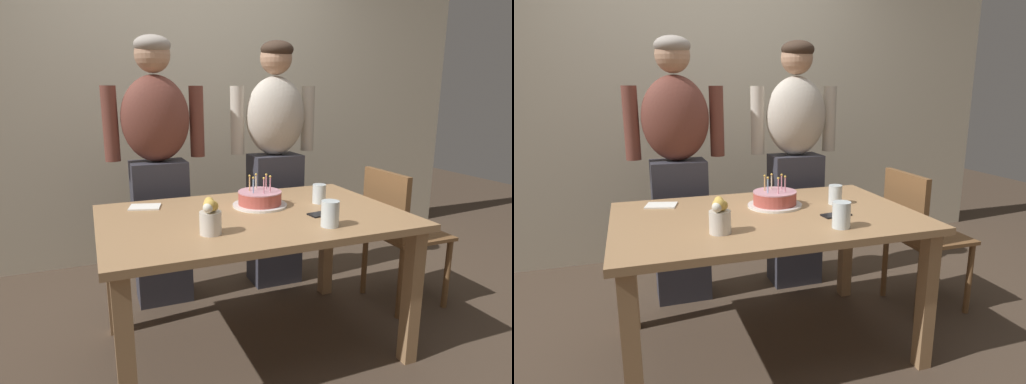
% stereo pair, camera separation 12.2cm
% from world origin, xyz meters
% --- Properties ---
extents(ground_plane, '(10.00, 10.00, 0.00)m').
position_xyz_m(ground_plane, '(0.00, 0.00, 0.00)').
color(ground_plane, '#47382B').
extents(back_wall, '(5.20, 0.10, 2.60)m').
position_xyz_m(back_wall, '(0.00, 1.55, 1.30)').
color(back_wall, beige).
rests_on(back_wall, ground_plane).
extents(dining_table, '(1.50, 0.96, 0.74)m').
position_xyz_m(dining_table, '(0.00, 0.00, 0.64)').
color(dining_table, '#A37A51').
rests_on(dining_table, ground_plane).
extents(birthday_cake, '(0.29, 0.29, 0.17)m').
position_xyz_m(birthday_cake, '(0.09, 0.13, 0.78)').
color(birthday_cake, white).
rests_on(birthday_cake, dining_table).
extents(water_glass_near, '(0.07, 0.07, 0.10)m').
position_xyz_m(water_glass_near, '(0.42, 0.07, 0.79)').
color(water_glass_near, silver).
rests_on(water_glass_near, dining_table).
extents(water_glass_far, '(0.08, 0.08, 0.12)m').
position_xyz_m(water_glass_far, '(0.25, -0.31, 0.80)').
color(water_glass_far, silver).
rests_on(water_glass_far, dining_table).
extents(cell_phone, '(0.15, 0.09, 0.01)m').
position_xyz_m(cell_phone, '(0.32, -0.13, 0.74)').
color(cell_phone, black).
rests_on(cell_phone, dining_table).
extents(napkin_stack, '(0.18, 0.16, 0.01)m').
position_xyz_m(napkin_stack, '(-0.49, 0.33, 0.74)').
color(napkin_stack, white).
rests_on(napkin_stack, dining_table).
extents(flower_vase, '(0.10, 0.10, 0.16)m').
position_xyz_m(flower_vase, '(-0.28, -0.22, 0.82)').
color(flower_vase, silver).
rests_on(flower_vase, dining_table).
extents(person_man_bearded, '(0.61, 0.27, 1.66)m').
position_xyz_m(person_man_bearded, '(-0.35, 0.72, 0.87)').
color(person_man_bearded, '#33333D').
rests_on(person_man_bearded, ground_plane).
extents(person_woman_cardigan, '(0.61, 0.27, 1.66)m').
position_xyz_m(person_woman_cardigan, '(0.44, 0.72, 0.87)').
color(person_woman_cardigan, '#33333D').
rests_on(person_woman_cardigan, ground_plane).
extents(dining_chair, '(0.42, 0.42, 0.87)m').
position_xyz_m(dining_chair, '(1.01, 0.13, 0.52)').
color(dining_chair, brown).
rests_on(dining_chair, ground_plane).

